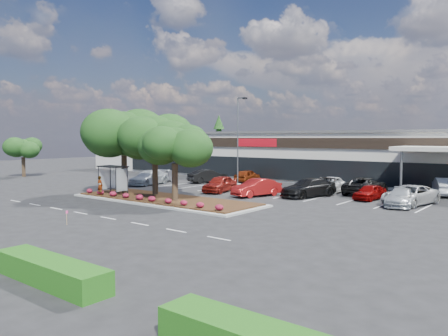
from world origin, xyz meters
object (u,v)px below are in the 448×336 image
Objects in this scene: light_pole at (238,147)px; car_0 at (161,176)px; car_1 at (149,178)px; survey_stake at (67,216)px.

car_0 is (-10.22, -1.96, -3.59)m from light_pole.
light_pole is at bearing 14.71° from car_1.
car_1 is at bearing -155.42° from light_pole.
car_0 is at bearing 94.38° from car_1.
light_pole is 1.73× the size of car_1.
light_pole is 11.13m from car_1.
light_pole reaches higher than car_1.
car_0 is 2.51m from car_1.
survey_stake is at bearing -75.54° from car_0.
survey_stake is at bearing -64.30° from car_1.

